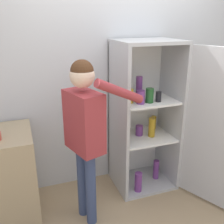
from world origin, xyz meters
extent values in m
plane|color=tan|center=(0.00, 0.00, 0.00)|extent=(12.00, 12.00, 0.00)
cube|color=silver|center=(0.00, 0.98, 1.27)|extent=(7.00, 0.06, 2.55)
cube|color=#B7BABC|center=(0.21, 0.65, 0.02)|extent=(0.69, 0.57, 0.04)
cube|color=#B7BABC|center=(0.21, 0.65, 1.69)|extent=(0.69, 0.57, 0.04)
cube|color=white|center=(0.21, 0.91, 0.85)|extent=(0.69, 0.03, 1.64)
cube|color=#B7BABC|center=(-0.11, 0.65, 0.85)|extent=(0.04, 0.57, 1.64)
cube|color=#B7BABC|center=(0.54, 0.65, 0.85)|extent=(0.03, 0.57, 1.64)
cube|color=white|center=(0.21, 0.65, 0.62)|extent=(0.62, 0.50, 0.02)
cube|color=white|center=(0.21, 0.65, 1.06)|extent=(0.62, 0.50, 0.02)
cube|color=#B7BABC|center=(0.72, 0.06, 0.85)|extent=(0.33, 0.64, 1.64)
cylinder|color=#723884|center=(0.09, 0.52, 1.14)|extent=(0.09, 0.09, 0.14)
cylinder|color=#B78C1E|center=(0.29, 0.61, 0.74)|extent=(0.08, 0.08, 0.22)
cylinder|color=black|center=(0.30, 0.52, 1.13)|extent=(0.06, 0.06, 0.11)
cylinder|color=#723884|center=(0.39, 0.62, 0.16)|extent=(0.07, 0.07, 0.24)
cylinder|color=#1E5123|center=(0.20, 0.53, 1.15)|extent=(0.08, 0.08, 0.15)
cylinder|color=#723884|center=(0.17, 0.69, 0.69)|extent=(0.09, 0.09, 0.12)
cylinder|color=#B78C1E|center=(0.00, 0.58, 1.15)|extent=(0.06, 0.06, 0.15)
cylinder|color=#723884|center=(0.15, 0.69, 1.20)|extent=(0.07, 0.07, 0.25)
cylinder|color=#723884|center=(0.07, 0.46, 0.15)|extent=(0.08, 0.08, 0.23)
cylinder|color=#B78C1E|center=(0.42, 0.80, 0.71)|extent=(0.06, 0.06, 0.16)
cylinder|color=#384770|center=(-0.60, 0.36, 0.39)|extent=(0.10, 0.10, 0.78)
cylinder|color=#384770|center=(-0.56, 0.21, 0.39)|extent=(0.10, 0.10, 0.78)
cube|color=#9E3338|center=(-0.58, 0.28, 1.05)|extent=(0.32, 0.43, 0.55)
sphere|color=beige|center=(-0.58, 0.28, 1.47)|extent=(0.21, 0.21, 0.21)
sphere|color=#4C2D19|center=(-0.58, 0.28, 1.50)|extent=(0.20, 0.20, 0.20)
cylinder|color=#9E3338|center=(-0.64, 0.49, 1.02)|extent=(0.08, 0.08, 0.52)
cylinder|color=#9E3338|center=(-0.29, 0.15, 1.33)|extent=(0.50, 0.22, 0.29)
camera|label=1|loc=(-1.08, -1.83, 1.92)|focal=42.00mm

